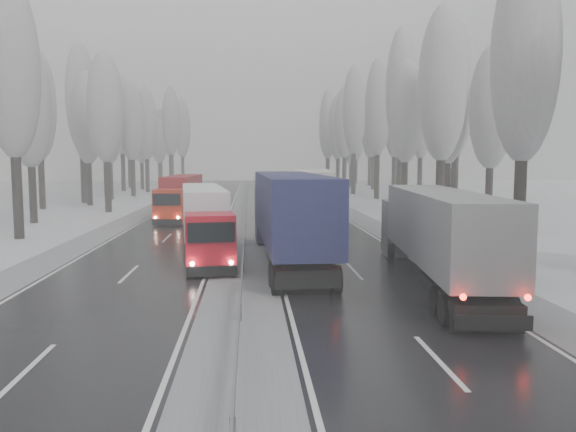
{
  "coord_description": "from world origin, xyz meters",
  "views": [
    {
      "loc": [
        0.34,
        -13.91,
        5.27
      ],
      "look_at": [
        2.43,
        16.61,
        2.2
      ],
      "focal_mm": 35.0,
      "sensor_mm": 36.0,
      "label": 1
    }
  ],
  "objects": [
    {
      "name": "tree_66",
      "position": [
        -18.16,
        62.35,
        9.84
      ],
      "size": [
        3.6,
        3.6,
        15.23
      ],
      "color": "black",
      "rests_on": "ground"
    },
    {
      "name": "truck_red_red",
      "position": [
        -5.95,
        38.25,
        2.22
      ],
      "size": [
        2.69,
        14.88,
        3.8
      ],
      "rotation": [
        0.0,
        0.0,
        -0.02
      ],
      "color": "red",
      "rests_on": "ground"
    },
    {
      "name": "tree_27",
      "position": [
        24.72,
        65.27,
        11.36
      ],
      "size": [
        3.6,
        3.6,
        17.62
      ],
      "color": "black",
      "rests_on": "ground"
    },
    {
      "name": "tree_71",
      "position": [
        -21.09,
        83.19,
        12.63
      ],
      "size": [
        3.6,
        3.6,
        19.61
      ],
      "color": "black",
      "rests_on": "ground"
    },
    {
      "name": "tree_63",
      "position": [
        -21.85,
        47.73,
        10.89
      ],
      "size": [
        3.6,
        3.6,
        16.88
      ],
      "color": "black",
      "rests_on": "ground"
    },
    {
      "name": "box_truck_distant",
      "position": [
        2.81,
        82.99,
        1.37
      ],
      "size": [
        3.1,
        7.43,
        2.69
      ],
      "rotation": [
        0.0,
        0.0,
        0.13
      ],
      "color": "#A9ABAF",
      "rests_on": "ground"
    },
    {
      "name": "tree_24",
      "position": [
        17.9,
        51.02,
        13.19
      ],
      "size": [
        3.6,
        3.6,
        20.49
      ],
      "color": "black",
      "rests_on": "ground"
    },
    {
      "name": "tree_36",
      "position": [
        17.04,
        106.16,
        13.02
      ],
      "size": [
        3.6,
        3.6,
        20.23
      ],
      "color": "black",
      "rests_on": "ground"
    },
    {
      "name": "tree_76",
      "position": [
        -14.05,
        108.72,
        11.95
      ],
      "size": [
        3.6,
        3.6,
        18.55
      ],
      "color": "black",
      "rests_on": "ground"
    },
    {
      "name": "tree_37",
      "position": [
        24.02,
        110.16,
        10.56
      ],
      "size": [
        3.6,
        3.6,
        16.37
      ],
      "color": "black",
      "rests_on": "ground"
    },
    {
      "name": "tree_22",
      "position": [
        17.02,
        45.6,
        10.24
      ],
      "size": [
        3.6,
        3.6,
        15.86
      ],
      "color": "black",
      "rests_on": "ground"
    },
    {
      "name": "shoulder_right",
      "position": [
        10.2,
        30.0,
        0.02
      ],
      "size": [
        2.4,
        200.0,
        0.04
      ],
      "primitive_type": "cube",
      "color": "#92949A",
      "rests_on": "ground"
    },
    {
      "name": "tree_28",
      "position": [
        16.34,
        71.95,
        12.64
      ],
      "size": [
        3.6,
        3.6,
        19.62
      ],
      "color": "black",
      "rests_on": "ground"
    },
    {
      "name": "tree_62",
      "position": [
        -13.94,
        43.73,
        10.36
      ],
      "size": [
        3.6,
        3.6,
        16.04
      ],
      "color": "black",
      "rests_on": "ground"
    },
    {
      "name": "tree_73",
      "position": [
        -21.82,
        92.54,
        11.11
      ],
      "size": [
        3.6,
        3.6,
        17.22
      ],
      "color": "black",
      "rests_on": "ground"
    },
    {
      "name": "tree_31",
      "position": [
        22.48,
        85.7,
        11.97
      ],
      "size": [
        3.6,
        3.6,
        18.58
      ],
      "color": "black",
      "rests_on": "ground"
    },
    {
      "name": "tree_25",
      "position": [
        24.81,
        55.02,
        12.52
      ],
      "size": [
        3.6,
        3.6,
        19.44
      ],
      "color": "black",
      "rests_on": "ground"
    },
    {
      "name": "tree_75",
      "position": [
        -24.2,
        103.33,
        11.99
      ],
      "size": [
        3.6,
        3.6,
        18.6
      ],
      "color": "black",
      "rests_on": "ground"
    },
    {
      "name": "tree_33",
      "position": [
        19.77,
        93.21,
        9.26
      ],
      "size": [
        3.6,
        3.6,
        14.33
      ],
      "color": "black",
      "rests_on": "ground"
    },
    {
      "name": "tree_35",
      "position": [
        24.94,
        100.32,
        11.77
      ],
      "size": [
        3.6,
        3.6,
        18.25
      ],
      "color": "black",
      "rests_on": "ground"
    },
    {
      "name": "tree_21",
      "position": [
        20.12,
        39.17,
        12.0
      ],
      "size": [
        3.6,
        3.6,
        18.62
      ],
      "color": "black",
      "rests_on": "ground"
    },
    {
      "name": "tree_67",
      "position": [
        -19.54,
        66.35,
        11.03
      ],
      "size": [
        3.6,
        3.6,
        17.09
      ],
      "color": "black",
      "rests_on": "ground"
    },
    {
      "name": "tree_79",
      "position": [
        -20.33,
        119.31,
        11.01
      ],
      "size": [
        3.6,
        3.6,
        17.07
      ],
      "color": "black",
      "rests_on": "ground"
    },
    {
      "name": "tree_64",
      "position": [
        -18.26,
        52.71,
        9.96
      ],
      "size": [
        3.6,
        3.6,
        15.42
      ],
      "color": "black",
      "rests_on": "ground"
    },
    {
      "name": "truck_cream_box",
      "position": [
        5.35,
        30.88,
        2.6
      ],
      "size": [
        4.32,
        17.51,
        4.45
      ],
      "rotation": [
        0.0,
        0.0,
        -0.09
      ],
      "color": "beige",
      "rests_on": "ground"
    },
    {
      "name": "carriageway_left",
      "position": [
        -5.25,
        30.0,
        0.01
      ],
      "size": [
        7.5,
        200.0,
        0.03
      ],
      "primitive_type": "cube",
      "color": "black",
      "rests_on": "ground"
    },
    {
      "name": "tree_23",
      "position": [
        23.31,
        49.6,
        8.77
      ],
      "size": [
        3.6,
        3.6,
        13.55
      ],
      "color": "black",
      "rests_on": "ground"
    },
    {
      "name": "tree_69",
      "position": [
        -21.42,
        73.11,
        12.46
      ],
      "size": [
        3.6,
        3.6,
        19.35
      ],
      "color": "black",
      "rests_on": "ground"
    },
    {
      "name": "tree_72",
      "position": [
        -18.93,
        88.54,
        9.76
      ],
      "size": [
        3.6,
        3.6,
        15.11
      ],
      "color": "black",
      "rests_on": "ground"
    },
    {
      "name": "median_slush",
      "position": [
        0.0,
        30.0,
        0.02
      ],
      "size": [
        3.0,
        200.0,
        0.04
      ],
      "primitive_type": "cube",
      "color": "#92949A",
      "rests_on": "ground"
    },
    {
      "name": "tree_32",
      "position": [
        16.63,
        89.21,
        11.18
      ],
      "size": [
        3.6,
        3.6,
        17.33
      ],
      "color": "black",
      "rests_on": "ground"
    },
    {
      "name": "tree_70",
      "position": [
        -16.33,
        79.19,
        11.03
      ],
      "size": [
        3.6,
        3.6,
        17.09
      ],
      "color": "black",
      "rests_on": "ground"
    },
    {
      "name": "tree_65",
      "position": [
        -20.05,
        56.71,
        12.55
      ],
      "size": [
        3.6,
        3.6,
        19.48
      ],
      "color": "black",
      "rests_on": "ground"
    },
    {
      "name": "median_guardrail",
      "position": [
        0.0,
        29.99,
        0.6
      ],
      "size": [
        0.12,
        200.0,
        0.76
      ],
      "color": "slate",
      "rests_on": "ground"
    },
    {
      "name": "tree_29",
      "position": [
        23.71,
        75.95,
        11.67
      ],
      "size": [
        3.6,
        3.6,
        18.11
      ],
      "color": "black",
      "rests_on": "ground"
    },
    {
      "name": "tree_30",
      "position": [
        16.56,
        81.7,
        11.52
      ],
      "size": [
        3.6,
        3.6,
        17.86
      ],
      "color": "black",
      "rests_on": "ground"
    },
    {
      "name": "tree_38",
      "position": [
        18.73,
        116.73,
        11.59
      ],
      "size": [
        3.6,
        3.6,
        17.97
      ],
      "color": "black",
      "rests_on": "ground"
    },
    {
      "name": "ground",
      "position": [
        0.0,
        0.0,
        0.0
      ],
      "size": [
        260.0,
        260.0,
        0.0
      ],
      "primitive_type": "plane",
      "color": "silver",
      "rests_on": "ground"
    },
    {
      "name": "tree_39",
      "position": [
        21.55,
        120.73,
        10.45
      ],
      "size": [
        3.6,
        3.6,
        16.19
      ],
      "color": "black",
      "rests_on": "ground"
    },
    {
      "name": "tree_26",
      "position": [
        17.56,
        61.27,
        12.1
      ],
      "size": [
        3.6,
        3.6,
        18.78
      ],
      "color": "black",
      "rests_on": "ground"
    },
    {
      "name": "tree_68",
      "position": [
        -16.58,
        69.11,
        10.75
      ],
      "size": [
        3.6,
        3.6,
        16.65
      ],
      "color": "black",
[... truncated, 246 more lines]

